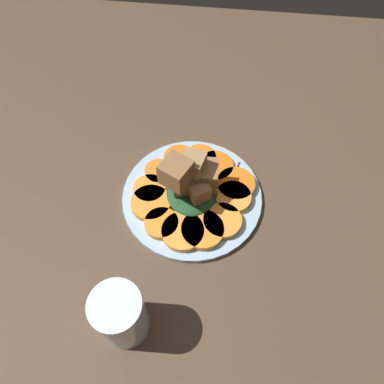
{
  "coord_description": "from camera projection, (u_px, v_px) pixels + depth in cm",
  "views": [
    {
      "loc": [
        -35.19,
        -4.06,
        60.83
      ],
      "look_at": [
        0.0,
        0.0,
        4.1
      ],
      "focal_mm": 35.0,
      "sensor_mm": 36.0,
      "label": 1
    }
  ],
  "objects": [
    {
      "name": "carrot_slice_11",
      "position": [
        150.0,
        189.0,
        0.68
      ],
      "size": [
        5.82,
        5.82,
        1.16
      ],
      "primitive_type": "cylinder",
      "color": "orange",
      "rests_on": "plate"
    },
    {
      "name": "carrot_slice_3",
      "position": [
        203.0,
        230.0,
        0.63
      ],
      "size": [
        7.32,
        7.32,
        1.16
      ],
      "primitive_type": "cylinder",
      "color": "orange",
      "rests_on": "plate"
    },
    {
      "name": "plate",
      "position": [
        192.0,
        197.0,
        0.68
      ],
      "size": [
        25.33,
        25.33,
        1.05
      ],
      "color": "#99B7D1",
      "rests_on": "table_slab"
    },
    {
      "name": "carrot_slice_1",
      "position": [
        161.0,
        223.0,
        0.64
      ],
      "size": [
        5.86,
        5.86,
        1.16
      ],
      "primitive_type": "cylinder",
      "color": "orange",
      "rests_on": "plate"
    },
    {
      "name": "carrot_slice_9",
      "position": [
        179.0,
        159.0,
        0.71
      ],
      "size": [
        5.96,
        5.96,
        1.16
      ],
      "primitive_type": "cylinder",
      "color": "orange",
      "rests_on": "plate"
    },
    {
      "name": "carrot_slice_7",
      "position": [
        215.0,
        166.0,
        0.7
      ],
      "size": [
        6.75,
        6.75,
        1.16
      ],
      "primitive_type": "cylinder",
      "color": "orange",
      "rests_on": "plate"
    },
    {
      "name": "carrot_slice_5",
      "position": [
        233.0,
        199.0,
        0.67
      ],
      "size": [
        6.43,
        6.43,
        1.16
      ],
      "primitive_type": "cylinder",
      "color": "orange",
      "rests_on": "plate"
    },
    {
      "name": "carrot_slice_6",
      "position": [
        236.0,
        184.0,
        0.68
      ],
      "size": [
        7.07,
        7.07,
        1.16
      ],
      "primitive_type": "cylinder",
      "color": "orange",
      "rests_on": "plate"
    },
    {
      "name": "center_pile",
      "position": [
        191.0,
        182.0,
        0.64
      ],
      "size": [
        10.14,
        9.91,
        10.96
      ],
      "color": "#1E4723",
      "rests_on": "plate"
    },
    {
      "name": "carrot_slice_8",
      "position": [
        200.0,
        158.0,
        0.71
      ],
      "size": [
        6.05,
        6.05,
        1.16
      ],
      "primitive_type": "cylinder",
      "color": "orange",
      "rests_on": "plate"
    },
    {
      "name": "fork",
      "position": [
        220.0,
        200.0,
        0.67
      ],
      "size": [
        17.92,
        6.29,
        0.4
      ],
      "rotation": [
        0.0,
        0.0,
        -0.26
      ],
      "color": "#B2B2B7",
      "rests_on": "plate"
    },
    {
      "name": "carrot_slice_10",
      "position": [
        159.0,
        172.0,
        0.7
      ],
      "size": [
        5.49,
        5.49,
        1.16
      ],
      "primitive_type": "cylinder",
      "color": "orange",
      "rests_on": "plate"
    },
    {
      "name": "table_slab",
      "position": [
        192.0,
        201.0,
        0.7
      ],
      "size": [
        120.0,
        120.0,
        2.0
      ],
      "primitive_type": "cube",
      "color": "#4C3828",
      "rests_on": "ground"
    },
    {
      "name": "carrot_slice_0",
      "position": [
        151.0,
        203.0,
        0.66
      ],
      "size": [
        7.12,
        7.12,
        1.16
      ],
      "primitive_type": "cylinder",
      "color": "orange",
      "rests_on": "plate"
    },
    {
      "name": "carrot_slice_4",
      "position": [
        222.0,
        221.0,
        0.64
      ],
      "size": [
        6.66,
        6.66,
        1.16
      ],
      "primitive_type": "cylinder",
      "color": "orange",
      "rests_on": "plate"
    },
    {
      "name": "water_glass",
      "position": [
        121.0,
        315.0,
        0.52
      ],
      "size": [
        7.21,
        7.21,
        11.06
      ],
      "color": "silver",
      "rests_on": "table_slab"
    },
    {
      "name": "carrot_slice_2",
      "position": [
        183.0,
        231.0,
        0.63
      ],
      "size": [
        7.27,
        7.27,
        1.16
      ],
      "primitive_type": "cylinder",
      "color": "orange",
      "rests_on": "plate"
    }
  ]
}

